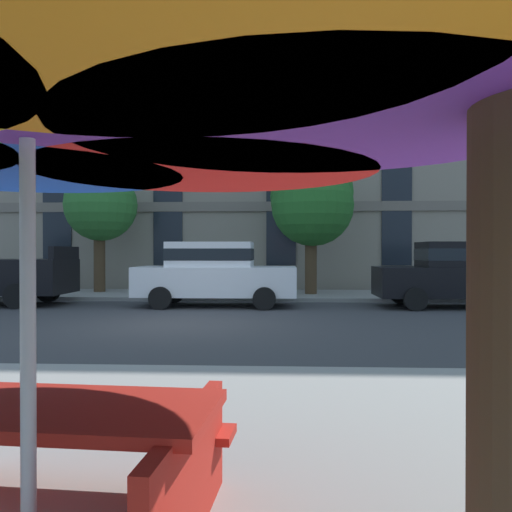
# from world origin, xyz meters

# --- Properties ---
(ground_plane) EXTENTS (120.00, 120.00, 0.00)m
(ground_plane) POSITION_xyz_m (0.00, 0.00, 0.00)
(ground_plane) COLOR #38383A
(sidewalk_far) EXTENTS (56.00, 3.60, 0.12)m
(sidewalk_far) POSITION_xyz_m (0.00, 6.80, 0.06)
(sidewalk_far) COLOR gray
(sidewalk_far) RESTS_ON ground
(apartment_building) EXTENTS (42.66, 12.08, 16.00)m
(apartment_building) POSITION_xyz_m (-0.00, 14.99, 8.00)
(apartment_building) COLOR gray
(apartment_building) RESTS_ON ground
(sedan_white) EXTENTS (4.40, 1.98, 1.78)m
(sedan_white) POSITION_xyz_m (0.30, 3.70, 0.95)
(sedan_white) COLOR silver
(sedan_white) RESTS_ON ground
(sedan_black) EXTENTS (4.40, 1.98, 1.78)m
(sedan_black) POSITION_xyz_m (7.00, 3.70, 0.95)
(sedan_black) COLOR black
(sedan_black) RESTS_ON ground
(street_tree_left) EXTENTS (2.50, 2.51, 4.39)m
(street_tree_left) POSITION_xyz_m (-4.11, 7.29, 3.16)
(street_tree_left) COLOR #4C3823
(street_tree_left) RESTS_ON ground
(street_tree_middle) EXTENTS (2.78, 2.88, 4.65)m
(street_tree_middle) POSITION_xyz_m (3.17, 6.72, 3.24)
(street_tree_middle) COLOR #4C3823
(street_tree_middle) RESTS_ON ground
(patio_umbrella) EXTENTS (4.15, 3.86, 2.53)m
(patio_umbrella) POSITION_xyz_m (1.21, -9.00, 2.22)
(patio_umbrella) COLOR silver
(patio_umbrella) RESTS_ON ground
(picnic_table) EXTENTS (1.90, 1.64, 0.77)m
(picnic_table) POSITION_xyz_m (0.97, -8.45, 0.49)
(picnic_table) COLOR red
(picnic_table) RESTS_ON ground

